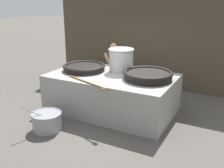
% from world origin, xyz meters
% --- Properties ---
extents(ground_plane, '(60.00, 60.00, 0.00)m').
position_xyz_m(ground_plane, '(0.00, 0.00, 0.00)').
color(ground_plane, '#56514C').
extents(back_wall, '(6.91, 0.24, 3.80)m').
position_xyz_m(back_wall, '(0.00, 2.61, 1.90)').
color(back_wall, '#4C4233').
rests_on(back_wall, ground_plane).
extents(hearth_platform, '(3.31, 1.97, 1.02)m').
position_xyz_m(hearth_platform, '(0.00, 0.00, 0.51)').
color(hearth_platform, gray).
rests_on(hearth_platform, ground_plane).
extents(giant_wok_near, '(1.19, 1.19, 0.17)m').
position_xyz_m(giant_wok_near, '(-0.90, 0.03, 1.11)').
color(giant_wok_near, black).
rests_on(giant_wok_near, hearth_platform).
extents(giant_wok_far, '(1.25, 1.25, 0.21)m').
position_xyz_m(giant_wok_far, '(0.98, 0.09, 1.14)').
color(giant_wok_far, black).
rests_on(giant_wok_far, hearth_platform).
extents(stock_pot, '(0.71, 0.71, 0.64)m').
position_xyz_m(stock_pot, '(0.05, 0.45, 1.36)').
color(stock_pot, '#B7B7BC').
rests_on(stock_pot, hearth_platform).
extents(stirring_paddle, '(1.36, 0.51, 0.04)m').
position_xyz_m(stirring_paddle, '(-0.17, -0.90, 1.04)').
color(stirring_paddle, brown).
rests_on(stirring_paddle, hearth_platform).
extents(cook, '(0.46, 0.65, 1.64)m').
position_xyz_m(cook, '(-0.64, 1.30, 0.88)').
color(cook, '#9E7551').
rests_on(cook, ground_plane).
extents(prep_bowl_vegetables, '(0.71, 0.86, 0.71)m').
position_xyz_m(prep_bowl_vegetables, '(-0.83, -1.71, 0.24)').
color(prep_bowl_vegetables, gray).
rests_on(prep_bowl_vegetables, ground_plane).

